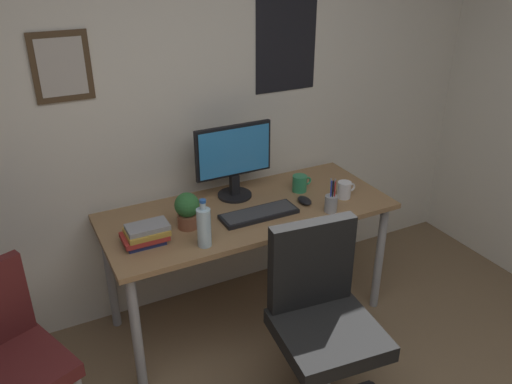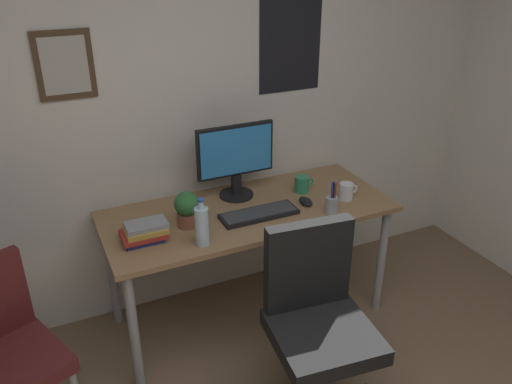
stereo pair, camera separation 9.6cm
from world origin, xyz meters
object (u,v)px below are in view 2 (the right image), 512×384
Objects in this scene: side_chair at (1,347)px; keyboard at (259,214)px; computer_mouse at (306,201)px; coffee_mug_far at (302,184)px; water_bottle at (202,226)px; book_stack_left at (145,232)px; potted_plant at (187,208)px; monitor at (236,158)px; coffee_mug_near at (347,191)px; pen_cup at (332,204)px; office_chair at (317,314)px.

keyboard is at bearing 8.87° from side_chair.
computer_mouse is 0.17m from coffee_mug_far.
keyboard is 0.42m from water_bottle.
water_bottle is 0.30m from book_stack_left.
monitor is at bearing 30.63° from potted_plant.
coffee_mug_near is (0.92, 0.12, -0.06)m from water_bottle.
pen_cup is at bearing -8.04° from book_stack_left.
book_stack_left is at bearing 179.41° from keyboard.
monitor is at bearing 133.30° from pen_cup.
pen_cup is at bearing -87.02° from coffee_mug_far.
computer_mouse is at bearing 170.85° from coffee_mug_near.
computer_mouse is 0.44× the size of water_bottle.
potted_plant is at bearing 165.49° from pen_cup.
water_bottle is 1.10× the size of book_stack_left.
coffee_mug_far is (0.36, 0.17, 0.04)m from keyboard.
side_chair is 1.03m from water_bottle.
computer_mouse is 0.69m from potted_plant.
pen_cup is at bearing -19.73° from keyboard.
office_chair is 0.67m from pen_cup.
keyboard is at bearing -86.80° from monitor.
office_chair is at bearing -17.08° from side_chair.
monitor reaches higher than coffee_mug_far.
keyboard is 3.91× the size of computer_mouse.
coffee_mug_near is 1.17m from book_stack_left.
water_bottle is 0.81m from coffee_mug_far.
pen_cup is (0.76, -0.20, -0.05)m from potted_plant.
water_bottle is 1.26× the size of pen_cup.
coffee_mug_far is at bearing 68.05° from computer_mouse.
office_chair is 2.21× the size of keyboard.
monitor is at bearing 151.19° from coffee_mug_near.
computer_mouse is (0.30, 0.01, 0.01)m from keyboard.
side_chair is at bearing -167.56° from coffee_mug_far.
coffee_mug_near is at bearing 47.77° from office_chair.
water_bottle reaches higher than coffee_mug_near.
water_bottle is at bearing -179.17° from pen_cup.
water_bottle is at bearing -172.65° from coffee_mug_near.
coffee_mug_far is at bearing 9.20° from book_stack_left.
potted_plant is (-0.93, 0.09, 0.06)m from coffee_mug_near.
monitor reaches higher than keyboard.
side_chair is at bearing -174.49° from coffee_mug_near.
coffee_mug_near is at bearing -46.40° from coffee_mug_far.
potted_plant is at bearing -172.07° from coffee_mug_far.
keyboard is (0.02, -0.28, -0.23)m from monitor.
side_chair is 2.03× the size of keyboard.
book_stack_left is (0.72, 0.22, 0.29)m from side_chair.
coffee_mug_near is 0.59× the size of pen_cup.
water_bottle is (0.97, 0.06, 0.35)m from side_chair.
side_chair is at bearing -159.67° from monitor.
coffee_mug_near reaches higher than computer_mouse.
potted_plant is at bearing 170.84° from keyboard.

